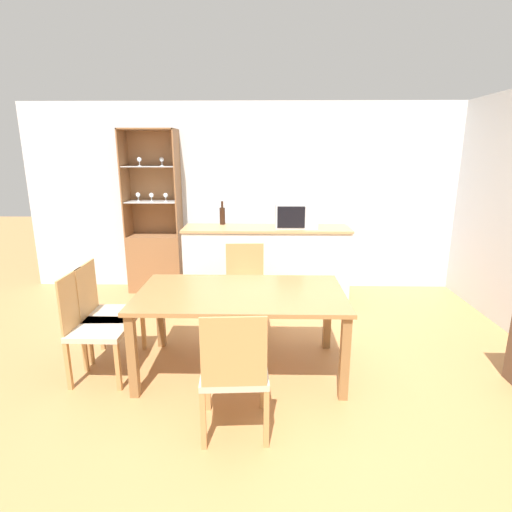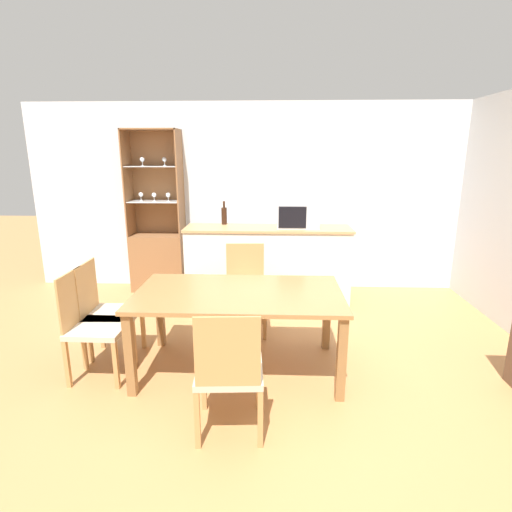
{
  "view_description": "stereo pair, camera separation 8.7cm",
  "coord_description": "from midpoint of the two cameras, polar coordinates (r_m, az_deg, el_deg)",
  "views": [
    {
      "loc": [
        -0.1,
        -2.96,
        1.88
      ],
      "look_at": [
        -0.18,
        1.1,
        0.83
      ],
      "focal_mm": 28.0,
      "sensor_mm": 36.0,
      "label": 1
    },
    {
      "loc": [
        -0.01,
        -2.96,
        1.88
      ],
      "look_at": [
        -0.18,
        1.1,
        0.83
      ],
      "focal_mm": 28.0,
      "sensor_mm": 36.0,
      "label": 2
    }
  ],
  "objects": [
    {
      "name": "wall_back",
      "position": [
        5.62,
        1.68,
        8.29
      ],
      "size": [
        6.8,
        0.06,
        2.55
      ],
      "color": "silver",
      "rests_on": "ground_plane"
    },
    {
      "name": "kitchen_counter",
      "position": [
        5.1,
        0.99,
        -1.31
      ],
      "size": [
        2.07,
        0.54,
        0.99
      ],
      "color": "silver",
      "rests_on": "ground_plane"
    },
    {
      "name": "ground_plane",
      "position": [
        3.51,
        1.91,
        -17.96
      ],
      "size": [
        18.0,
        18.0,
        0.0
      ],
      "primitive_type": "plane",
      "color": "#B27A47"
    },
    {
      "name": "dining_chair_side_left_near",
      "position": [
        3.69,
        -22.72,
        -9.27
      ],
      "size": [
        0.46,
        0.46,
        0.93
      ],
      "rotation": [
        0.0,
        0.0,
        -1.59
      ],
      "color": "#C1B299",
      "rests_on": "ground_plane"
    },
    {
      "name": "wine_bottle",
      "position": [
        5.19,
        -5.3,
        5.81
      ],
      "size": [
        0.07,
        0.07,
        0.3
      ],
      "color": "black",
      "rests_on": "kitchen_counter"
    },
    {
      "name": "dining_chair_head_near",
      "position": [
        2.78,
        -4.02,
        -16.13
      ],
      "size": [
        0.48,
        0.48,
        0.93
      ],
      "rotation": [
        0.0,
        0.0,
        0.06
      ],
      "color": "#C1B299",
      "rests_on": "ground_plane"
    },
    {
      "name": "microwave",
      "position": [
        5.0,
        5.24,
        5.84
      ],
      "size": [
        0.52,
        0.35,
        0.3
      ],
      "color": "#B7BABF",
      "rests_on": "kitchen_counter"
    },
    {
      "name": "display_cabinet",
      "position": [
        5.74,
        -14.54,
        1.15
      ],
      "size": [
        0.73,
        0.39,
        2.19
      ],
      "color": "brown",
      "rests_on": "ground_plane"
    },
    {
      "name": "dining_table",
      "position": [
        3.46,
        -2.91,
        -6.47
      ],
      "size": [
        1.77,
        0.98,
        0.73
      ],
      "color": "olive",
      "rests_on": "ground_plane"
    },
    {
      "name": "dining_chair_side_left_far",
      "position": [
        3.94,
        -21.03,
        -7.61
      ],
      "size": [
        0.46,
        0.46,
        0.93
      ],
      "rotation": [
        0.0,
        0.0,
        -1.53
      ],
      "color": "#C1B299",
      "rests_on": "ground_plane"
    },
    {
      "name": "dining_chair_head_far",
      "position": [
        4.3,
        -2.15,
        -4.72
      ],
      "size": [
        0.47,
        0.47,
        0.93
      ],
      "rotation": [
        0.0,
        0.0,
        3.2
      ],
      "color": "#C1B299",
      "rests_on": "ground_plane"
    }
  ]
}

